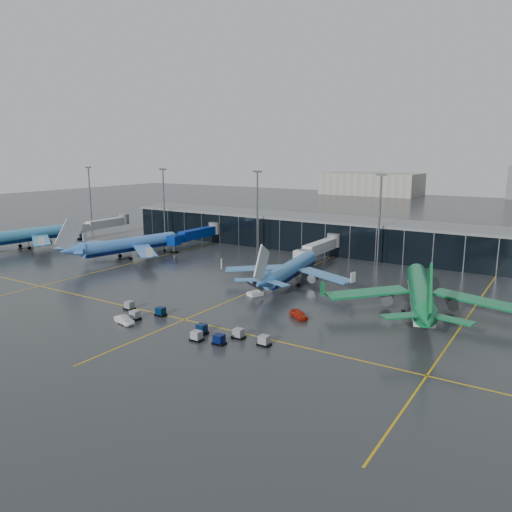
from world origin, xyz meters
The scene contains 13 objects.
ground centered at (0.00, 0.00, 0.00)m, with size 600.00×600.00×0.00m, color #282B2D.
terminal_pier centered at (0.00, 62.00, 5.42)m, with size 142.00×17.00×10.70m.
jet_bridges centered at (-35.00, 42.99, 4.55)m, with size 94.00×27.50×7.20m.
flood_masts centered at (5.00, 50.00, 13.81)m, with size 203.00×0.50×25.50m.
taxi_lines centered at (10.00, 10.61, 0.01)m, with size 220.00×120.00×0.02m.
airliner_klm_west centered at (-81.33, 13.47, 6.80)m, with size 38.89×44.29×13.61m, color #3C95C7, non-canonical shape.
airliner_arkefly centered at (-40.93, 19.91, 6.48)m, with size 37.02×42.16×12.96m, color #4381DC, non-canonical shape.
airliner_klm_near centered at (14.27, 19.15, 5.95)m, with size 34.03×38.75×11.91m, color #3A7AC0, non-canonical shape.
airliner_aer_lingus centered at (46.28, 13.50, 6.78)m, with size 38.73×44.11×13.56m, color #0D753D, non-canonical shape.
baggage_carts centered at (14.50, -18.69, 0.76)m, with size 35.20×7.95×1.70m.
mobile_airstair centered at (12.43, 6.06, 0.77)m, with size 3.24×3.79×3.45m.
service_van_red centered at (27.88, -2.59, 0.83)m, with size 1.95×4.86×1.65m, color #B4220D.
service_van_white centered at (2.18, -22.79, 0.77)m, with size 1.63×4.67×1.54m, color silver.
Camera 1 is at (70.07, -83.54, 31.16)m, focal length 35.00 mm.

